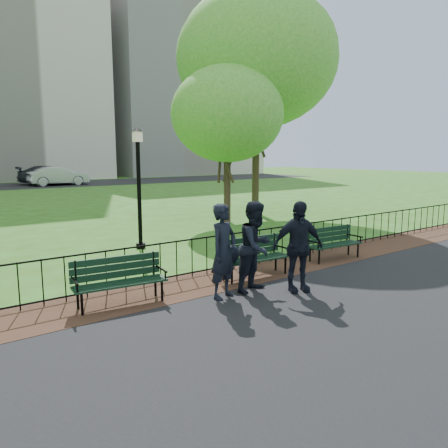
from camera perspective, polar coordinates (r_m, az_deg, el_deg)
ground at (r=8.78m, az=6.36°, el=-9.24°), size 120.00×120.00×0.00m
asphalt_path at (r=6.88m, az=26.82°, el=-15.50°), size 60.00×9.20×0.01m
dirt_strip at (r=9.87m, az=0.37°, el=-7.00°), size 60.00×1.60×0.01m
iron_fence at (r=10.14m, az=-1.33°, el=-3.73°), size 24.06×0.06×1.00m
apartment_east at (r=63.35m, az=-6.54°, el=17.51°), size 20.00×15.00×24.00m
park_bench_main at (r=9.67m, az=2.82°, el=-3.83°), size 1.76×0.64×0.98m
park_bench_left_a at (r=8.30m, az=-13.59°, el=-6.57°), size 1.74×0.72×0.96m
park_bench_right_a at (r=11.82m, az=13.94°, el=-2.00°), size 1.66×0.64×0.92m
lamppost at (r=12.87m, az=-11.06°, el=5.18°), size 0.31×0.31×3.50m
tree_near_e at (r=17.66m, az=0.43°, el=14.13°), size 4.44×4.44×6.18m
tree_mid_e at (r=20.64m, az=4.32°, el=20.69°), size 7.12×7.12×9.92m
person_left at (r=8.33m, az=-0.04°, el=-3.57°), size 0.77×0.62×1.83m
person_mid at (r=8.78m, az=4.21°, el=-2.94°), size 0.98×0.69×1.83m
person_right at (r=8.85m, az=9.61°, el=-2.91°), size 1.16×0.79×1.84m
sedan_silver at (r=40.95m, az=-20.81°, el=5.89°), size 5.04×1.82×1.65m
sedan_dark at (r=42.91m, az=-21.66°, el=5.98°), size 5.97×3.01×1.66m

